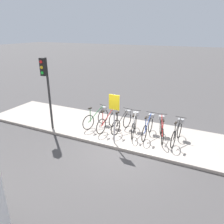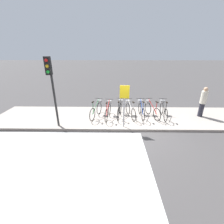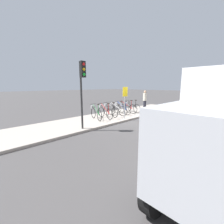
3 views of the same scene
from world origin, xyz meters
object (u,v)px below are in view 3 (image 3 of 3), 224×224
object	(u,v)px
parked_bicycle_6	(131,107)
traffic_light	(82,81)
parked_bicycle_1	(105,111)
parked_bicycle_2	(110,110)
pedestrian	(145,99)
parked_bicycle_4	(121,108)
parked_bicycle_5	(126,107)
sign_post	(125,97)
parked_bicycle_0	(96,112)
parked_bicycle_3	(116,109)

from	to	relation	value
parked_bicycle_6	traffic_light	size ratio (longest dim) A/B	0.51
parked_bicycle_1	parked_bicycle_6	world-z (taller)	same
parked_bicycle_2	pedestrian	xyz separation A→B (m)	(4.64, 0.09, 0.44)
parked_bicycle_2	parked_bicycle_4	xyz separation A→B (m)	(1.22, -0.02, 0.00)
parked_bicycle_5	sign_post	size ratio (longest dim) A/B	0.79
pedestrian	parked_bicycle_5	bearing A→B (deg)	-178.10
parked_bicycle_2	traffic_light	xyz separation A→B (m)	(-3.11, -1.32, 1.92)
parked_bicycle_0	parked_bicycle_2	distance (m)	1.31
parked_bicycle_1	parked_bicycle_2	world-z (taller)	same
parked_bicycle_5	pedestrian	bearing A→B (deg)	1.90
parked_bicycle_1	pedestrian	distance (m)	5.31
parked_bicycle_0	sign_post	size ratio (longest dim) A/B	0.79
parked_bicycle_4	sign_post	size ratio (longest dim) A/B	0.82
traffic_light	parked_bicycle_0	bearing A→B (deg)	35.11
parked_bicycle_0	parked_bicycle_3	bearing A→B (deg)	0.01
parked_bicycle_1	parked_bicycle_4	distance (m)	1.87
parked_bicycle_0	parked_bicycle_2	bearing A→B (deg)	2.25
parked_bicycle_6	parked_bicycle_1	bearing A→B (deg)	-177.41
parked_bicycle_2	parked_bicycle_3	size ratio (longest dim) A/B	1.01
parked_bicycle_0	pedestrian	bearing A→B (deg)	1.40
parked_bicycle_0	parked_bicycle_1	distance (m)	0.68
parked_bicycle_3	pedestrian	world-z (taller)	pedestrian
parked_bicycle_5	parked_bicycle_2	bearing A→B (deg)	179.99
parked_bicycle_5	traffic_light	world-z (taller)	traffic_light
parked_bicycle_4	sign_post	xyz separation A→B (m)	(-1.06, -1.25, 0.96)
parked_bicycle_1	parked_bicycle_5	bearing A→B (deg)	4.06
parked_bicycle_6	parked_bicycle_3	bearing A→B (deg)	-179.47
parked_bicycle_0	pedestrian	size ratio (longest dim) A/B	0.96
parked_bicycle_3	parked_bicycle_5	world-z (taller)	same
parked_bicycle_4	parked_bicycle_5	size ratio (longest dim) A/B	1.04
traffic_light	parked_bicycle_6	bearing A→B (deg)	12.99
parked_bicycle_0	parked_bicycle_6	world-z (taller)	same
parked_bicycle_2	parked_bicycle_6	world-z (taller)	same
parked_bicycle_0	parked_bicycle_1	xyz separation A→B (m)	(0.67, -0.12, 0.00)
parked_bicycle_2	parked_bicycle_3	distance (m)	0.59
parked_bicycle_3	traffic_light	distance (m)	4.35
traffic_light	sign_post	distance (m)	3.41
parked_bicycle_2	parked_bicycle_3	world-z (taller)	same
parked_bicycle_1	sign_post	xyz separation A→B (m)	(0.80, -1.09, 0.96)
parked_bicycle_4	parked_bicycle_6	world-z (taller)	same
sign_post	parked_bicycle_1	bearing A→B (deg)	126.29
parked_bicycle_5	pedestrian	size ratio (longest dim) A/B	0.96
parked_bicycle_4	pedestrian	world-z (taller)	pedestrian
parked_bicycle_0	parked_bicycle_6	bearing A→B (deg)	0.27
parked_bicycle_3	parked_bicycle_4	distance (m)	0.63
parked_bicycle_1	traffic_light	xyz separation A→B (m)	(-2.47, -1.14, 1.92)
parked_bicycle_2	parked_bicycle_1	bearing A→B (deg)	-164.87
parked_bicycle_0	parked_bicycle_5	size ratio (longest dim) A/B	1.01
parked_bicycle_1	pedestrian	xyz separation A→B (m)	(5.28, 0.27, 0.44)
parked_bicycle_2	parked_bicycle_6	distance (m)	2.46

